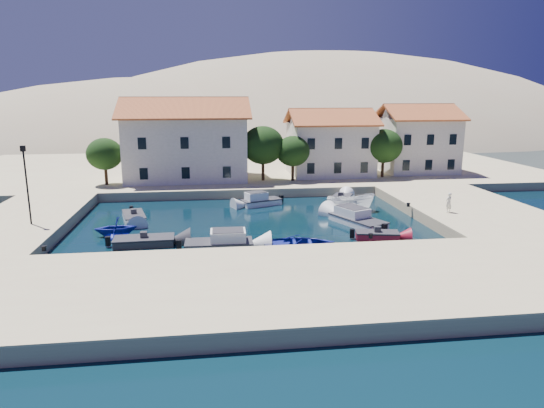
{
  "coord_description": "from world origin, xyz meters",
  "views": [
    {
      "loc": [
        -3.33,
        -31.32,
        11.07
      ],
      "look_at": [
        1.84,
        8.28,
        2.0
      ],
      "focal_mm": 32.0,
      "sensor_mm": 36.0,
      "label": 1
    }
  ],
  "objects_px": {
    "lamppost": "(26,177)",
    "building_right": "(417,138)",
    "cabin_cruiser_south": "(219,243)",
    "boat_east": "(350,211)",
    "building_left": "(186,138)",
    "pedestrian": "(449,203)",
    "cabin_cruiser_east": "(358,219)",
    "building_mid": "(330,141)",
    "rowboat_south": "(299,249)"
  },
  "relations": [
    {
      "from": "lamppost",
      "to": "building_right",
      "type": "bearing_deg",
      "value": 27.93
    },
    {
      "from": "cabin_cruiser_south",
      "to": "boat_east",
      "type": "height_order",
      "value": "cabin_cruiser_south"
    },
    {
      "from": "building_left",
      "to": "boat_east",
      "type": "relative_size",
      "value": 3.1
    },
    {
      "from": "building_right",
      "to": "cabin_cruiser_south",
      "type": "distance_m",
      "value": 38.58
    },
    {
      "from": "lamppost",
      "to": "cabin_cruiser_south",
      "type": "height_order",
      "value": "lamppost"
    },
    {
      "from": "cabin_cruiser_south",
      "to": "pedestrian",
      "type": "relative_size",
      "value": 2.83
    },
    {
      "from": "building_right",
      "to": "cabin_cruiser_east",
      "type": "height_order",
      "value": "building_right"
    },
    {
      "from": "building_mid",
      "to": "building_right",
      "type": "xyz_separation_m",
      "value": [
        12.0,
        1.0,
        0.25
      ]
    },
    {
      "from": "building_right",
      "to": "lamppost",
      "type": "bearing_deg",
      "value": -152.07
    },
    {
      "from": "rowboat_south",
      "to": "boat_east",
      "type": "xyz_separation_m",
      "value": [
        7.08,
        10.93,
        0.0
      ]
    },
    {
      "from": "cabin_cruiser_east",
      "to": "pedestrian",
      "type": "xyz_separation_m",
      "value": [
        7.91,
        -0.64,
        1.4
      ]
    },
    {
      "from": "building_left",
      "to": "building_right",
      "type": "distance_m",
      "value": 30.07
    },
    {
      "from": "building_left",
      "to": "cabin_cruiser_south",
      "type": "xyz_separation_m",
      "value": [
        3.2,
        -25.3,
        -5.46
      ]
    },
    {
      "from": "building_left",
      "to": "building_mid",
      "type": "bearing_deg",
      "value": 3.18
    },
    {
      "from": "pedestrian",
      "to": "building_right",
      "type": "bearing_deg",
      "value": -131.5
    },
    {
      "from": "rowboat_south",
      "to": "pedestrian",
      "type": "height_order",
      "value": "pedestrian"
    },
    {
      "from": "cabin_cruiser_south",
      "to": "rowboat_south",
      "type": "relative_size",
      "value": 0.96
    },
    {
      "from": "building_mid",
      "to": "cabin_cruiser_east",
      "type": "xyz_separation_m",
      "value": [
        -2.68,
        -20.94,
        -4.75
      ]
    },
    {
      "from": "cabin_cruiser_east",
      "to": "rowboat_south",
      "type": "bearing_deg",
      "value": 109.72
    },
    {
      "from": "boat_east",
      "to": "building_mid",
      "type": "bearing_deg",
      "value": -5.74
    },
    {
      "from": "cabin_cruiser_east",
      "to": "building_right",
      "type": "bearing_deg",
      "value": -57.86
    },
    {
      "from": "boat_east",
      "to": "rowboat_south",
      "type": "bearing_deg",
      "value": 147.99
    },
    {
      "from": "cabin_cruiser_south",
      "to": "rowboat_south",
      "type": "bearing_deg",
      "value": -4.93
    },
    {
      "from": "building_mid",
      "to": "cabin_cruiser_east",
      "type": "distance_m",
      "value": 21.63
    },
    {
      "from": "building_left",
      "to": "lamppost",
      "type": "height_order",
      "value": "building_left"
    },
    {
      "from": "building_right",
      "to": "cabin_cruiser_south",
      "type": "relative_size",
      "value": 1.91
    },
    {
      "from": "building_right",
      "to": "rowboat_south",
      "type": "distance_m",
      "value": 35.35
    },
    {
      "from": "cabin_cruiser_south",
      "to": "rowboat_south",
      "type": "distance_m",
      "value": 5.91
    },
    {
      "from": "building_left",
      "to": "rowboat_south",
      "type": "relative_size",
      "value": 2.84
    },
    {
      "from": "rowboat_south",
      "to": "pedestrian",
      "type": "bearing_deg",
      "value": -64.77
    },
    {
      "from": "building_left",
      "to": "cabin_cruiser_south",
      "type": "relative_size",
      "value": 2.97
    },
    {
      "from": "building_mid",
      "to": "cabin_cruiser_east",
      "type": "height_order",
      "value": "building_mid"
    },
    {
      "from": "cabin_cruiser_south",
      "to": "rowboat_south",
      "type": "height_order",
      "value": "cabin_cruiser_south"
    },
    {
      "from": "building_left",
      "to": "building_right",
      "type": "relative_size",
      "value": 1.56
    },
    {
      "from": "boat_east",
      "to": "cabin_cruiser_east",
      "type": "bearing_deg",
      "value": 171.61
    },
    {
      "from": "rowboat_south",
      "to": "building_mid",
      "type": "bearing_deg",
      "value": -13.88
    },
    {
      "from": "building_left",
      "to": "cabin_cruiser_east",
      "type": "distance_m",
      "value": 25.73
    },
    {
      "from": "building_mid",
      "to": "building_right",
      "type": "distance_m",
      "value": 12.04
    },
    {
      "from": "cabin_cruiser_south",
      "to": "cabin_cruiser_east",
      "type": "bearing_deg",
      "value": 25.26
    },
    {
      "from": "building_left",
      "to": "cabin_cruiser_south",
      "type": "height_order",
      "value": "building_left"
    },
    {
      "from": "lamppost",
      "to": "cabin_cruiser_south",
      "type": "relative_size",
      "value": 1.26
    },
    {
      "from": "building_mid",
      "to": "rowboat_south",
      "type": "bearing_deg",
      "value": -108.37
    },
    {
      "from": "building_mid",
      "to": "boat_east",
      "type": "xyz_separation_m",
      "value": [
        -1.87,
        -16.02,
        -5.22
      ]
    },
    {
      "from": "building_left",
      "to": "pedestrian",
      "type": "distance_m",
      "value": 31.3
    },
    {
      "from": "building_mid",
      "to": "cabin_cruiser_south",
      "type": "distance_m",
      "value": 30.55
    },
    {
      "from": "building_mid",
      "to": "pedestrian",
      "type": "bearing_deg",
      "value": -76.36
    },
    {
      "from": "building_right",
      "to": "boat_east",
      "type": "height_order",
      "value": "building_right"
    },
    {
      "from": "building_left",
      "to": "building_mid",
      "type": "relative_size",
      "value": 1.4
    },
    {
      "from": "cabin_cruiser_east",
      "to": "boat_east",
      "type": "distance_m",
      "value": 5.0
    },
    {
      "from": "building_mid",
      "to": "building_right",
      "type": "height_order",
      "value": "building_right"
    }
  ]
}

